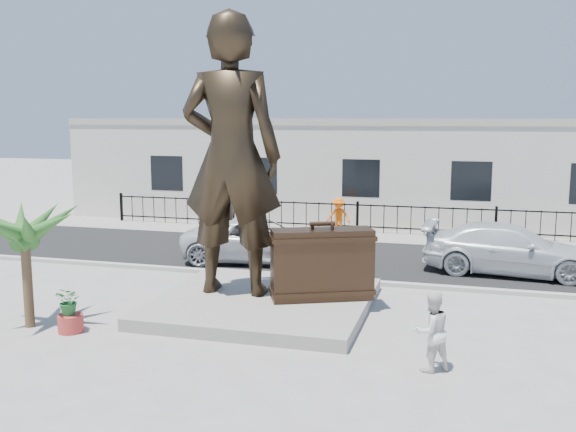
# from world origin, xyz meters

# --- Properties ---
(ground) EXTENTS (100.00, 100.00, 0.00)m
(ground) POSITION_xyz_m (0.00, 0.00, 0.00)
(ground) COLOR #9E9991
(ground) RESTS_ON ground
(street) EXTENTS (40.00, 7.00, 0.01)m
(street) POSITION_xyz_m (0.00, 8.00, 0.01)
(street) COLOR black
(street) RESTS_ON ground
(curb) EXTENTS (40.00, 0.25, 0.12)m
(curb) POSITION_xyz_m (0.00, 4.50, 0.06)
(curb) COLOR #A5A399
(curb) RESTS_ON ground
(far_sidewalk) EXTENTS (40.00, 2.50, 0.02)m
(far_sidewalk) POSITION_xyz_m (0.00, 12.00, 0.01)
(far_sidewalk) COLOR #9E9991
(far_sidewalk) RESTS_ON ground
(plinth) EXTENTS (5.20, 5.20, 0.30)m
(plinth) POSITION_xyz_m (-0.50, 1.50, 0.15)
(plinth) COLOR gray
(plinth) RESTS_ON ground
(fence) EXTENTS (22.00, 0.10, 1.20)m
(fence) POSITION_xyz_m (0.00, 12.80, 0.60)
(fence) COLOR black
(fence) RESTS_ON ground
(building) EXTENTS (28.00, 7.00, 4.40)m
(building) POSITION_xyz_m (0.00, 17.00, 2.20)
(building) COLOR silver
(building) RESTS_ON ground
(statue) EXTENTS (2.66, 1.84, 6.99)m
(statue) POSITION_xyz_m (-1.40, 1.72, 3.80)
(statue) COLOR #2D2316
(statue) RESTS_ON plinth
(suitcase) EXTENTS (2.59, 1.73, 1.75)m
(suitcase) POSITION_xyz_m (0.94, 1.74, 1.17)
(suitcase) COLOR black
(suitcase) RESTS_ON plinth
(tourist) EXTENTS (0.95, 0.92, 1.55)m
(tourist) POSITION_xyz_m (3.77, -1.47, 0.77)
(tourist) COLOR white
(tourist) RESTS_ON ground
(car_white) EXTENTS (5.37, 3.04, 1.42)m
(car_white) POSITION_xyz_m (-2.22, 6.50, 0.72)
(car_white) COLOR silver
(car_white) RESTS_ON street
(car_silver) EXTENTS (5.38, 2.56, 1.51)m
(car_silver) POSITION_xyz_m (5.68, 6.93, 0.77)
(car_silver) COLOR silver
(car_silver) RESTS_ON street
(worker) EXTENTS (1.00, 0.61, 1.51)m
(worker) POSITION_xyz_m (-0.64, 11.95, 0.78)
(worker) COLOR #FF660D
(worker) RESTS_ON far_sidewalk
(palm_tree) EXTENTS (1.80, 1.80, 3.20)m
(palm_tree) POSITION_xyz_m (-5.24, -1.31, 0.00)
(palm_tree) COLOR #275820
(palm_tree) RESTS_ON ground
(planter) EXTENTS (0.56, 0.56, 0.40)m
(planter) POSITION_xyz_m (-4.11, -1.39, 0.20)
(planter) COLOR #BA3731
(planter) RESTS_ON ground
(shrub) EXTENTS (0.67, 0.61, 0.64)m
(shrub) POSITION_xyz_m (-4.11, -1.39, 0.72)
(shrub) COLOR #1F6129
(shrub) RESTS_ON planter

